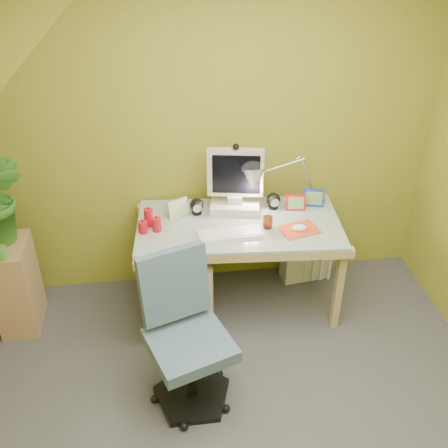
{
  "coord_description": "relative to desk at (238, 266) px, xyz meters",
  "views": [
    {
      "loc": [
        -0.38,
        -1.76,
        2.63
      ],
      "look_at": [
        0.0,
        1.0,
        0.85
      ],
      "focal_mm": 42.0,
      "sensor_mm": 36.0,
      "label": 1
    }
  ],
  "objects": [
    {
      "name": "desk",
      "position": [
        0.0,
        0.0,
        0.0
      ],
      "size": [
        1.42,
        0.79,
        0.73
      ],
      "primitive_type": null,
      "rotation": [
        0.0,
        0.0,
        -0.08
      ],
      "color": "tan",
      "rests_on": "floor"
    },
    {
      "name": "desk_lamp",
      "position": [
        0.45,
        0.18,
        0.65
      ],
      "size": [
        0.57,
        0.35,
        0.57
      ],
      "primitive_type": null,
      "rotation": [
        0.0,
        0.0,
        0.23
      ],
      "color": "#A9A9AE",
      "rests_on": "desk"
    },
    {
      "name": "side_ledge",
      "position": [
        -1.54,
        0.04,
        -0.03
      ],
      "size": [
        0.25,
        0.38,
        0.67
      ],
      "primitive_type": "cube",
      "color": "#AD7D5B",
      "rests_on": "floor"
    },
    {
      "name": "keyboard",
      "position": [
        -0.08,
        -0.14,
        0.38
      ],
      "size": [
        0.42,
        0.15,
        0.02
      ],
      "primitive_type": "cube",
      "rotation": [
        0.0,
        0.0,
        0.05
      ],
      "color": "white",
      "rests_on": "desk"
    },
    {
      "name": "amber_tumbler",
      "position": [
        0.18,
        -0.08,
        0.41
      ],
      "size": [
        0.07,
        0.07,
        0.08
      ],
      "primitive_type": "cylinder",
      "rotation": [
        0.0,
        0.0,
        -0.2
      ],
      "color": "#983916",
      "rests_on": "desk"
    },
    {
      "name": "candle_cluster",
      "position": [
        -0.6,
        0.01,
        0.43
      ],
      "size": [
        0.17,
        0.15,
        0.13
      ],
      "primitive_type": null,
      "rotation": [
        0.0,
        0.0,
        0.03
      ],
      "color": "red",
      "rests_on": "desk"
    },
    {
      "name": "floor",
      "position": [
        -0.13,
        -1.18,
        -0.37
      ],
      "size": [
        3.2,
        3.2,
        0.01
      ],
      "primitive_type": "cube",
      "color": "#48484D",
      "rests_on": "ground"
    },
    {
      "name": "photo_frame_green",
      "position": [
        -0.4,
        0.14,
        0.43
      ],
      "size": [
        0.14,
        0.09,
        0.13
      ],
      "primitive_type": "cube",
      "rotation": [
        0.0,
        0.0,
        0.47
      ],
      "color": "#B9DD98",
      "rests_on": "desk"
    },
    {
      "name": "photo_frame_blue",
      "position": [
        0.56,
        0.16,
        0.43
      ],
      "size": [
        0.15,
        0.06,
        0.12
      ],
      "primitive_type": "cube",
      "rotation": [
        0.0,
        0.0,
        -0.27
      ],
      "color": "navy",
      "rests_on": "desk"
    },
    {
      "name": "task_chair",
      "position": [
        -0.41,
        -0.8,
        0.09
      ],
      "size": [
        0.64,
        0.64,
        0.91
      ],
      "primitive_type": null,
      "rotation": [
        0.0,
        0.0,
        0.34
      ],
      "color": "#445D70",
      "rests_on": "floor"
    },
    {
      "name": "mousepad",
      "position": [
        0.38,
        -0.14,
        0.37
      ],
      "size": [
        0.28,
        0.23,
        0.01
      ],
      "primitive_type": "cube",
      "rotation": [
        0.0,
        0.0,
        0.25
      ],
      "color": "#E34823",
      "rests_on": "desk"
    },
    {
      "name": "mouse",
      "position": [
        0.38,
        -0.14,
        0.38
      ],
      "size": [
        0.11,
        0.07,
        0.04
      ],
      "primitive_type": "ellipsoid",
      "rotation": [
        0.0,
        0.0,
        -0.04
      ],
      "color": "white",
      "rests_on": "mousepad"
    },
    {
      "name": "photo_frame_red",
      "position": [
        0.42,
        0.12,
        0.43
      ],
      "size": [
        0.14,
        0.04,
        0.12
      ],
      "primitive_type": "cube",
      "rotation": [
        0.0,
        0.0,
        -0.16
      ],
      "color": "red",
      "rests_on": "desk"
    },
    {
      "name": "green_cup",
      "position": [
        -1.52,
        -0.11,
        0.35
      ],
      "size": [
        0.07,
        0.07,
        0.09
      ],
      "primitive_type": "cylinder",
      "rotation": [
        0.0,
        0.0,
        -0.02
      ],
      "color": "#568838",
      "rests_on": "side_ledge"
    },
    {
      "name": "speaker_right",
      "position": [
        0.27,
        0.16,
        0.43
      ],
      "size": [
        0.11,
        0.11,
        0.12
      ],
      "primitive_type": null,
      "rotation": [
        0.0,
        0.0,
        0.11
      ],
      "color": "black",
      "rests_on": "desk"
    },
    {
      "name": "monitor",
      "position": [
        -0.0,
        0.18,
        0.61
      ],
      "size": [
        0.39,
        0.27,
        0.49
      ],
      "primitive_type": null,
      "rotation": [
        0.0,
        0.0,
        -0.18
      ],
      "color": "beige",
      "rests_on": "desk"
    },
    {
      "name": "wall_back",
      "position": [
        -0.13,
        0.42,
        0.83
      ],
      "size": [
        3.2,
        0.01,
        2.4
      ],
      "primitive_type": "cube",
      "color": "olive",
      "rests_on": "floor"
    },
    {
      "name": "speaker_left",
      "position": [
        -0.27,
        0.16,
        0.43
      ],
      "size": [
        0.12,
        0.12,
        0.12
      ],
      "primitive_type": null,
      "rotation": [
        0.0,
        0.0,
        0.26
      ],
      "color": "black",
      "rests_on": "desk"
    },
    {
      "name": "radiator",
      "position": [
        0.59,
        0.28,
        -0.18
      ],
      "size": [
        0.4,
        0.2,
        0.38
      ],
      "primitive_type": "cube",
      "rotation": [
        0.0,
        0.0,
        0.13
      ],
      "color": "silver",
      "rests_on": "floor"
    }
  ]
}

